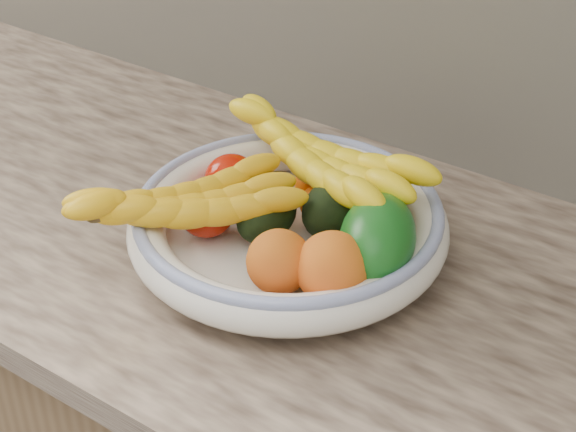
# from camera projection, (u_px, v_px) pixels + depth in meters

# --- Properties ---
(fruit_bowl) EXTENTS (0.39, 0.39, 0.08)m
(fruit_bowl) POSITION_uv_depth(u_px,v_px,m) (288.00, 224.00, 1.07)
(fruit_bowl) COLOR white
(fruit_bowl) RESTS_ON kitchen_counter
(clementine_back_left) EXTENTS (0.06, 0.06, 0.05)m
(clementine_back_left) POSITION_uv_depth(u_px,v_px,m) (315.00, 184.00, 1.14)
(clementine_back_left) COLOR #FF6905
(clementine_back_left) RESTS_ON fruit_bowl
(clementine_back_right) EXTENTS (0.06, 0.06, 0.05)m
(clementine_back_right) POSITION_uv_depth(u_px,v_px,m) (372.00, 188.00, 1.13)
(clementine_back_right) COLOR orange
(clementine_back_right) RESTS_ON fruit_bowl
(clementine_back_mid) EXTENTS (0.06, 0.06, 0.05)m
(clementine_back_mid) POSITION_uv_depth(u_px,v_px,m) (319.00, 204.00, 1.10)
(clementine_back_mid) COLOR #E55C04
(clementine_back_mid) RESTS_ON fruit_bowl
(clementine_extra) EXTENTS (0.05, 0.05, 0.05)m
(clementine_extra) POSITION_uv_depth(u_px,v_px,m) (361.00, 190.00, 1.12)
(clementine_extra) COLOR #F26005
(clementine_extra) RESTS_ON fruit_bowl
(tomato_left) EXTENTS (0.09, 0.09, 0.06)m
(tomato_left) POSITION_uv_depth(u_px,v_px,m) (231.00, 178.00, 1.13)
(tomato_left) COLOR #B31000
(tomato_left) RESTS_ON fruit_bowl
(tomato_near_left) EXTENTS (0.09, 0.09, 0.06)m
(tomato_near_left) POSITION_uv_depth(u_px,v_px,m) (206.00, 211.00, 1.07)
(tomato_near_left) COLOR #A41000
(tomato_near_left) RESTS_ON fruit_bowl
(avocado_center) EXTENTS (0.07, 0.09, 0.06)m
(avocado_center) POSITION_uv_depth(u_px,v_px,m) (267.00, 215.00, 1.06)
(avocado_center) COLOR black
(avocado_center) RESTS_ON fruit_bowl
(avocado_right) EXTENTS (0.09, 0.12, 0.08)m
(avocado_right) POSITION_uv_depth(u_px,v_px,m) (341.00, 207.00, 1.07)
(avocado_right) COLOR black
(avocado_right) RESTS_ON fruit_bowl
(green_mango) EXTENTS (0.16, 0.17, 0.12)m
(green_mango) POSITION_uv_depth(u_px,v_px,m) (377.00, 239.00, 1.00)
(green_mango) COLOR #0F5213
(green_mango) RESTS_ON fruit_bowl
(peach_front) EXTENTS (0.09, 0.09, 0.07)m
(peach_front) POSITION_uv_depth(u_px,v_px,m) (279.00, 262.00, 0.98)
(peach_front) COLOR orange
(peach_front) RESTS_ON fruit_bowl
(peach_right) EXTENTS (0.09, 0.09, 0.08)m
(peach_right) POSITION_uv_depth(u_px,v_px,m) (333.00, 268.00, 0.96)
(peach_right) COLOR orange
(peach_right) RESTS_ON fruit_bowl
(banana_bunch_back) EXTENTS (0.36, 0.20, 0.10)m
(banana_bunch_back) POSITION_uv_depth(u_px,v_px,m) (317.00, 164.00, 1.11)
(banana_bunch_back) COLOR yellow
(banana_bunch_back) RESTS_ON fruit_bowl
(banana_bunch_front) EXTENTS (0.26, 0.31, 0.08)m
(banana_bunch_front) POSITION_uv_depth(u_px,v_px,m) (185.00, 209.00, 1.04)
(banana_bunch_front) COLOR yellow
(banana_bunch_front) RESTS_ON fruit_bowl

